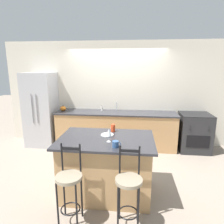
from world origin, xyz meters
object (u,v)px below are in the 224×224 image
at_px(refrigerator, 41,109).
at_px(bar_stool_near, 69,184).
at_px(pumpkin_decoration, 63,108).
at_px(oven_range, 194,132).
at_px(coffee_mug, 116,144).
at_px(bar_stool_far, 129,188).
at_px(soap_bottle, 102,109).
at_px(dinner_plate, 107,135).
at_px(wine_glass, 109,132).
at_px(tumbler_cup, 113,128).

xyz_separation_m(refrigerator, bar_stool_near, (1.61, -2.65, -0.39)).
distance_m(refrigerator, pumpkin_decoration, 0.59).
xyz_separation_m(oven_range, coffee_mug, (-1.75, -2.29, 0.53)).
distance_m(bar_stool_far, soap_bottle, 2.91).
distance_m(bar_stool_near, dinner_plate, 1.02).
xyz_separation_m(wine_glass, pumpkin_decoration, (-1.47, 2.10, -0.11)).
bearing_deg(bar_stool_near, coffee_mug, 33.33).
distance_m(oven_range, soap_bottle, 2.39).
bearing_deg(wine_glass, bar_stool_far, -60.16).
height_order(bar_stool_near, wine_glass, wine_glass).
bearing_deg(pumpkin_decoration, oven_range, -0.19).
bearing_deg(wine_glass, refrigerator, 134.73).
xyz_separation_m(tumbler_cup, pumpkin_decoration, (-1.48, 1.62, -0.03)).
distance_m(bar_stool_near, tumbler_cup, 1.24).
relative_size(wine_glass, soap_bottle, 1.47).
xyz_separation_m(coffee_mug, pumpkin_decoration, (-1.59, 2.30, -0.01)).
bearing_deg(wine_glass, bar_stool_near, -128.02).
height_order(bar_stool_far, soap_bottle, bar_stool_far).
relative_size(bar_stool_near, bar_stool_far, 1.00).
height_order(bar_stool_far, pumpkin_decoration, bar_stool_far).
xyz_separation_m(refrigerator, tumbler_cup, (2.07, -1.60, 0.06)).
xyz_separation_m(oven_range, tumbler_cup, (-1.86, -1.61, 0.55)).
xyz_separation_m(refrigerator, wine_glass, (2.06, -2.08, 0.15)).
bearing_deg(tumbler_cup, dinner_plate, -111.02).
relative_size(refrigerator, dinner_plate, 9.00).
xyz_separation_m(bar_stool_far, tumbler_cup, (-0.31, 1.04, 0.45)).
relative_size(oven_range, bar_stool_near, 0.86).
bearing_deg(refrigerator, pumpkin_decoration, 2.17).
relative_size(oven_range, wine_glass, 4.50).
distance_m(bar_stool_near, soap_bottle, 2.82).
height_order(refrigerator, dinner_plate, refrigerator).
bearing_deg(oven_range, soap_bottle, 177.02).
bearing_deg(bar_stool_near, pumpkin_decoration, 110.98).
xyz_separation_m(dinner_plate, pumpkin_decoration, (-1.41, 1.82, 0.02)).
relative_size(dinner_plate, pumpkin_decoration, 1.38).
height_order(oven_range, dinner_plate, dinner_plate).
distance_m(refrigerator, oven_range, 3.96).
height_order(tumbler_cup, soap_bottle, tumbler_cup).
relative_size(refrigerator, coffee_mug, 15.48).
bearing_deg(tumbler_cup, wine_glass, -91.20).
distance_m(wine_glass, soap_bottle, 2.26).
bearing_deg(dinner_plate, coffee_mug, -69.26).
distance_m(tumbler_cup, pumpkin_decoration, 2.20).
xyz_separation_m(bar_stool_near, tumbler_cup, (0.46, 1.05, 0.45)).
xyz_separation_m(refrigerator, coffee_mug, (2.18, -2.28, 0.05)).
bearing_deg(bar_stool_near, oven_range, 49.02).
bearing_deg(dinner_plate, refrigerator, 138.04).
bearing_deg(bar_stool_near, soap_bottle, 90.39).
distance_m(oven_range, coffee_mug, 2.93).
height_order(refrigerator, coffee_mug, refrigerator).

